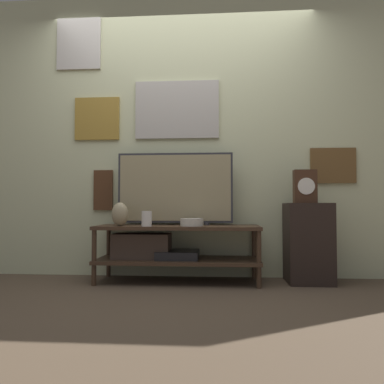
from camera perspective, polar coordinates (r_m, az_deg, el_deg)
The scene contains 9 objects.
ground_plane at distance 3.07m, azimuth -2.75°, elevation -14.52°, with size 12.00×12.00×0.00m, color #4C3D2D.
wall_back at distance 3.62m, azimuth -1.75°, elevation 8.97°, with size 6.40×0.08×2.70m.
media_console at distance 3.30m, azimuth -4.10°, elevation -8.21°, with size 1.41×0.47×0.49m.
television at distance 3.38m, azimuth -2.60°, elevation 0.63°, with size 1.04×0.05×0.65m.
vase_wide_bowl at distance 3.18m, azimuth -0.03°, elevation -4.63°, with size 0.20×0.20×0.06m.
vase_urn_stoneware at distance 3.23m, azimuth -10.92°, elevation -3.35°, with size 0.14×0.12×0.20m.
candle_jar at distance 3.14m, azimuth -6.92°, elevation -4.06°, with size 0.09×0.09×0.13m.
side_table at distance 3.40m, azimuth 17.26°, elevation -7.38°, with size 0.37×0.37×0.68m.
mantel_clock at distance 3.35m, azimuth 16.83°, elevation 0.82°, with size 0.19×0.11×0.29m.
Camera 1 is at (0.36, -2.98, 0.66)m, focal length 35.00 mm.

